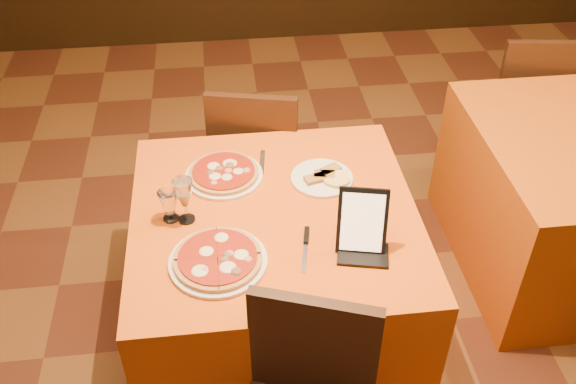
{
  "coord_description": "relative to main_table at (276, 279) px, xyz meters",
  "views": [
    {
      "loc": [
        -0.25,
        -1.41,
        2.36
      ],
      "look_at": [
        -0.04,
        0.42,
        0.86
      ],
      "focal_mm": 40.0,
      "sensor_mm": 36.0,
      "label": 1
    }
  ],
  "objects": [
    {
      "name": "chair_side_far",
      "position": [
        1.52,
        1.15,
        0.08
      ],
      "size": [
        0.46,
        0.46,
        0.91
      ],
      "primitive_type": null,
      "rotation": [
        0.0,
        0.0,
        3.01
      ],
      "color": "black",
      "rests_on": "floor"
    },
    {
      "name": "knife",
      "position": [
        0.09,
        -0.24,
        0.38
      ],
      "size": [
        0.05,
        0.19,
        0.01
      ],
      "primitive_type": "cube",
      "rotation": [
        0.0,
        0.0,
        1.37
      ],
      "color": "silver",
      "rests_on": "main_table"
    },
    {
      "name": "chair_main_far",
      "position": [
        -0.0,
        0.79,
        0.08
      ],
      "size": [
        0.45,
        0.45,
        0.91
      ],
      "primitive_type": null,
      "rotation": [
        0.0,
        0.0,
        2.91
      ],
      "color": "black",
      "rests_on": "floor"
    },
    {
      "name": "tablet",
      "position": [
        0.29,
        -0.22,
        0.49
      ],
      "size": [
        0.19,
        0.13,
        0.23
      ],
      "primitive_type": "cube",
      "rotation": [
        -0.35,
        0.0,
        -0.22
      ],
      "color": "black",
      "rests_on": "main_table"
    },
    {
      "name": "pizza_far",
      "position": [
        -0.18,
        0.24,
        0.39
      ],
      "size": [
        0.32,
        0.32,
        0.03
      ],
      "rotation": [
        0.0,
        0.0,
        0.02
      ],
      "color": "white",
      "rests_on": "main_table"
    },
    {
      "name": "cutlet_dish",
      "position": [
        0.21,
        0.18,
        0.39
      ],
      "size": [
        0.25,
        0.25,
        0.03
      ],
      "rotation": [
        0.0,
        0.0,
        0.32
      ],
      "color": "white",
      "rests_on": "main_table"
    },
    {
      "name": "water_glass",
      "position": [
        -0.39,
        0.01,
        0.44
      ],
      "size": [
        0.06,
        0.06,
        0.13
      ],
      "primitive_type": null,
      "rotation": [
        0.0,
        0.0,
        -0.03
      ],
      "color": "white",
      "rests_on": "main_table"
    },
    {
      "name": "pizza_near",
      "position": [
        -0.22,
        -0.25,
        0.39
      ],
      "size": [
        0.35,
        0.35,
        0.03
      ],
      "rotation": [
        0.0,
        0.0,
        0.38
      ],
      "color": "white",
      "rests_on": "main_table"
    },
    {
      "name": "fork_far",
      "position": [
        -0.02,
        0.32,
        0.38
      ],
      "size": [
        0.04,
        0.17,
        0.01
      ],
      "primitive_type": "cube",
      "rotation": [
        0.0,
        0.0,
        1.45
      ],
      "color": "#B2B1B8",
      "rests_on": "main_table"
    },
    {
      "name": "main_table",
      "position": [
        0.0,
        0.0,
        0.0
      ],
      "size": [
        1.1,
        1.1,
        0.75
      ],
      "primitive_type": "cube",
      "color": "#DD590E",
      "rests_on": "floor"
    },
    {
      "name": "fork_near",
      "position": [
        -0.35,
        -0.27,
        0.38
      ],
      "size": [
        0.06,
        0.14,
        0.01
      ],
      "primitive_type": "cube",
      "rotation": [
        0.0,
        0.0,
        1.9
      ],
      "color": "#B9B9C0",
      "rests_on": "main_table"
    },
    {
      "name": "wine_glass",
      "position": [
        -0.33,
        -0.01,
        0.47
      ],
      "size": [
        0.09,
        0.09,
        0.19
      ],
      "primitive_type": null,
      "rotation": [
        0.0,
        0.0,
        0.07
      ],
      "color": "tan",
      "rests_on": "main_table"
    }
  ]
}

